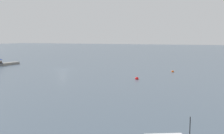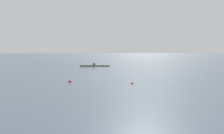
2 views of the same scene
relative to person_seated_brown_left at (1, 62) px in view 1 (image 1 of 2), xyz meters
The scene contains 7 objects.
ground_plane 19.99m from the person_seated_brown_left, 89.87° to the left, with size 500.00×500.00×0.00m, color #475666.
seawall_pier 0.58m from the person_seated_brown_left, 64.18° to the right, with size 11.73×1.61×0.64m.
person_seated_brown_left is the anchor object (origin of this frame).
person_seated_dark_right 0.56m from the person_seated_brown_left, ahead, with size 0.41×0.61×0.73m.
umbrella_open_navy 0.91m from the person_seated_brown_left, ahead, with size 1.42×1.42×1.30m.
mooring_buoy_mid 41.39m from the person_seated_brown_left, 81.33° to the left, with size 0.64×0.64×0.64m.
mooring_buoy_far 45.02m from the person_seated_brown_left, 98.55° to the left, with size 0.55×0.55×0.55m.
Camera 1 is at (50.00, 36.86, 7.39)m, focal length 41.79 mm.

